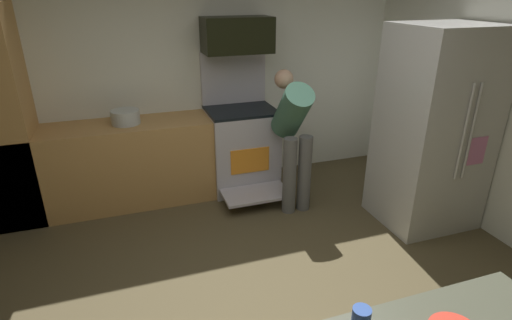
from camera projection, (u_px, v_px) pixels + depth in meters
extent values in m
cube|color=brown|center=(254.00, 306.00, 3.05)|extent=(5.20, 4.80, 0.02)
cube|color=silver|center=(188.00, 74.00, 4.57)|extent=(5.20, 0.12, 2.60)
cube|color=tan|center=(116.00, 165.00, 4.32)|extent=(2.40, 0.60, 0.90)
cube|color=#BAB6C1|center=(242.00, 150.00, 4.72)|extent=(0.76, 0.64, 0.92)
cube|color=black|center=(241.00, 110.00, 4.53)|extent=(0.76, 0.64, 0.03)
cube|color=#BAB6C1|center=(233.00, 77.00, 4.66)|extent=(0.76, 0.06, 0.60)
cube|color=orange|center=(250.00, 161.00, 4.44)|extent=(0.44, 0.01, 0.28)
cube|color=#BAB6C1|center=(256.00, 194.00, 4.39)|extent=(0.72, 0.41, 0.03)
cube|color=black|center=(237.00, 35.00, 4.30)|extent=(0.74, 0.38, 0.37)
cube|color=beige|center=(434.00, 129.00, 3.84)|extent=(0.87, 0.76, 1.92)
cylinder|color=beige|center=(464.00, 133.00, 3.44)|extent=(0.02, 0.02, 0.87)
cylinder|color=beige|center=(472.00, 132.00, 3.47)|extent=(0.02, 0.02, 0.87)
cube|color=#CF78AD|center=(477.00, 151.00, 3.59)|extent=(0.20, 0.01, 0.26)
cylinder|color=#5D5D5D|center=(289.00, 176.00, 4.17)|extent=(0.14, 0.14, 0.83)
cylinder|color=#5D5D5D|center=(304.00, 174.00, 4.22)|extent=(0.14, 0.14, 0.83)
cylinder|color=#406D58|center=(292.00, 111.00, 4.10)|extent=(0.30, 0.60, 0.64)
sphere|color=tan|center=(284.00, 79.00, 4.20)|extent=(0.20, 0.20, 0.20)
cylinder|color=#2B4A93|center=(361.00, 319.00, 1.65)|extent=(0.08, 0.08, 0.10)
cylinder|color=#B4BCBD|center=(125.00, 117.00, 4.17)|extent=(0.29, 0.29, 0.15)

